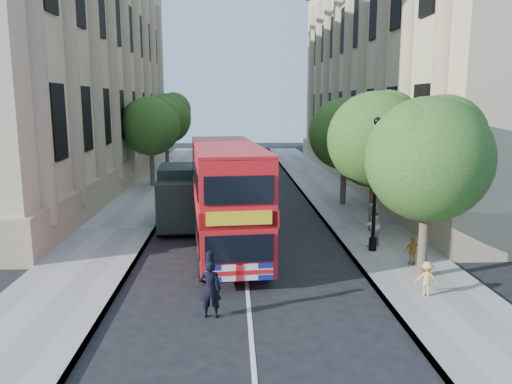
{
  "coord_description": "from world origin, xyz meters",
  "views": [
    {
      "loc": [
        -0.43,
        -12.52,
        5.82
      ],
      "look_at": [
        0.49,
        6.97,
        2.3
      ],
      "focal_mm": 35.0,
      "sensor_mm": 36.0,
      "label": 1
    }
  ],
  "objects": [
    {
      "name": "ground",
      "position": [
        0.0,
        0.0,
        0.0
      ],
      "size": [
        120.0,
        120.0,
        0.0
      ],
      "primitive_type": "plane",
      "color": "black",
      "rests_on": "ground"
    },
    {
      "name": "pavement_right",
      "position": [
        5.75,
        10.0,
        0.06
      ],
      "size": [
        3.5,
        80.0,
        0.12
      ],
      "primitive_type": "cube",
      "color": "gray",
      "rests_on": "ground"
    },
    {
      "name": "pavement_left",
      "position": [
        -5.75,
        10.0,
        0.06
      ],
      "size": [
        3.5,
        80.0,
        0.12
      ],
      "primitive_type": "cube",
      "color": "gray",
      "rests_on": "ground"
    },
    {
      "name": "building_right",
      "position": [
        13.8,
        24.0,
        9.0
      ],
      "size": [
        12.0,
        38.0,
        18.0
      ],
      "primitive_type": "cube",
      "color": "tan",
      "rests_on": "ground"
    },
    {
      "name": "building_left",
      "position": [
        -13.8,
        24.0,
        9.0
      ],
      "size": [
        12.0,
        38.0,
        18.0
      ],
      "primitive_type": "cube",
      "color": "tan",
      "rests_on": "ground"
    },
    {
      "name": "tree_right_near",
      "position": [
        5.84,
        3.03,
        4.25
      ],
      "size": [
        4.0,
        4.0,
        6.08
      ],
      "color": "#473828",
      "rests_on": "ground"
    },
    {
      "name": "tree_right_mid",
      "position": [
        5.84,
        9.03,
        4.45
      ],
      "size": [
        4.2,
        4.2,
        6.37
      ],
      "color": "#473828",
      "rests_on": "ground"
    },
    {
      "name": "tree_right_far",
      "position": [
        5.84,
        15.03,
        4.31
      ],
      "size": [
        4.0,
        4.0,
        6.15
      ],
      "color": "#473828",
      "rests_on": "ground"
    },
    {
      "name": "tree_left_far",
      "position": [
        -5.96,
        22.03,
        4.44
      ],
      "size": [
        4.0,
        4.0,
        6.3
      ],
      "color": "#473828",
      "rests_on": "ground"
    },
    {
      "name": "tree_left_back",
      "position": [
        -5.96,
        30.03,
        4.71
      ],
      "size": [
        4.2,
        4.2,
        6.65
      ],
      "color": "#473828",
      "rests_on": "ground"
    },
    {
      "name": "lamp_post",
      "position": [
        5.0,
        6.0,
        2.51
      ],
      "size": [
        0.32,
        0.32,
        5.16
      ],
      "color": "black",
      "rests_on": "pavement_right"
    },
    {
      "name": "double_decker_bus",
      "position": [
        -0.68,
        6.46,
        2.3
      ],
      "size": [
        3.23,
        9.2,
        4.16
      ],
      "rotation": [
        0.0,
        0.0,
        0.1
      ],
      "color": "red",
      "rests_on": "ground"
    },
    {
      "name": "box_van",
      "position": [
        -2.86,
        10.52,
        1.38
      ],
      "size": [
        2.37,
        5.08,
        2.83
      ],
      "rotation": [
        0.0,
        0.0,
        0.07
      ],
      "color": "black",
      "rests_on": "ground"
    },
    {
      "name": "police_constable",
      "position": [
        -1.07,
        0.4,
        0.81
      ],
      "size": [
        0.61,
        0.42,
        1.63
      ],
      "primitive_type": "imported",
      "rotation": [
        0.0,
        0.0,
        3.08
      ],
      "color": "black",
      "rests_on": "ground"
    },
    {
      "name": "woman_pedestrian",
      "position": [
        5.09,
        6.59,
        1.0
      ],
      "size": [
        1.08,
        1.07,
        1.76
      ],
      "primitive_type": "imported",
      "rotation": [
        0.0,
        0.0,
        3.88
      ],
      "color": "beige",
      "rests_on": "pavement_right"
    },
    {
      "name": "child_a",
      "position": [
        5.94,
        4.24,
        0.63
      ],
      "size": [
        0.61,
        0.29,
        1.01
      ],
      "primitive_type": "imported",
      "rotation": [
        0.0,
        0.0,
        3.22
      ],
      "color": "#C07D22",
      "rests_on": "pavement_right"
    },
    {
      "name": "child_b",
      "position": [
        5.32,
        1.37,
        0.64
      ],
      "size": [
        0.75,
        0.53,
        1.05
      ],
      "primitive_type": "imported",
      "rotation": [
        0.0,
        0.0,
        2.91
      ],
      "color": "gold",
      "rests_on": "pavement_right"
    }
  ]
}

